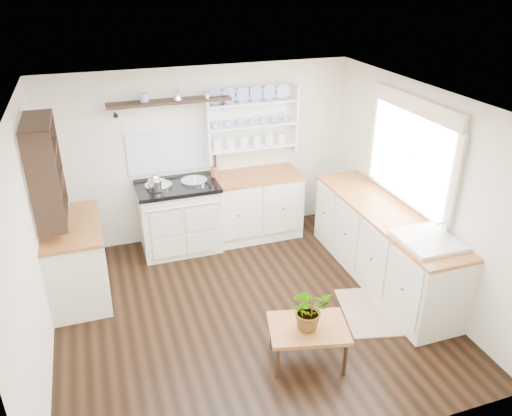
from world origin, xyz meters
name	(u,v)px	position (x,y,z in m)	size (l,w,h in m)	color
floor	(247,310)	(0.00, 0.00, 0.00)	(4.00, 3.80, 0.01)	black
wall_back	(203,155)	(0.00, 1.90, 1.15)	(4.00, 0.02, 2.30)	beige
wall_right	(418,190)	(2.00, 0.00, 1.15)	(0.02, 3.80, 2.30)	beige
wall_left	(30,250)	(-2.00, 0.00, 1.15)	(0.02, 3.80, 2.30)	beige
ceiling	(245,102)	(0.00, 0.00, 2.30)	(4.00, 3.80, 0.01)	white
window	(411,151)	(1.95, 0.15, 1.56)	(0.08, 1.55, 1.22)	white
aga_cooker	(179,216)	(-0.42, 1.57, 0.47)	(1.03, 0.71, 0.95)	beige
back_cabinets	(253,205)	(0.60, 1.60, 0.46)	(1.27, 0.63, 0.90)	white
right_cabinets	(382,244)	(1.70, 0.10, 0.46)	(0.62, 2.43, 0.90)	white
belfast_sink	(426,250)	(1.70, -0.65, 0.80)	(0.55, 0.60, 0.45)	white
left_cabinets	(77,259)	(-1.70, 0.90, 0.46)	(0.62, 1.13, 0.90)	white
plate_rack	(250,121)	(0.65, 1.86, 1.56)	(1.20, 0.22, 0.90)	white
high_shelf	(170,102)	(-0.40, 1.78, 1.91)	(1.50, 0.29, 0.16)	black
left_shelving	(45,169)	(-1.84, 0.90, 1.55)	(0.28, 0.80, 1.05)	black
kettle	(155,182)	(-0.70, 1.45, 1.03)	(0.17, 0.17, 0.20)	silver
utensil_crock	(215,172)	(0.10, 1.68, 0.97)	(0.11, 0.11, 0.13)	brown
center_table	(308,330)	(0.31, -0.90, 0.35)	(0.82, 0.67, 0.39)	brown
potted_plant	(309,308)	(0.31, -0.90, 0.60)	(0.37, 0.32, 0.41)	#3F7233
floor_rug	(368,311)	(1.24, -0.46, 0.01)	(0.55, 0.85, 0.02)	#9B715A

